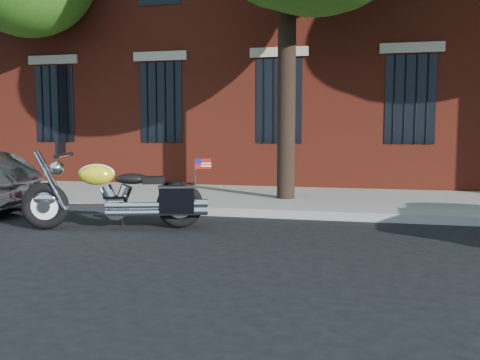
# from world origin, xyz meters

# --- Properties ---
(ground) EXTENTS (120.00, 120.00, 0.00)m
(ground) POSITION_xyz_m (0.00, 0.00, 0.00)
(ground) COLOR black
(ground) RESTS_ON ground
(curb) EXTENTS (40.00, 0.16, 0.15)m
(curb) POSITION_xyz_m (0.00, 1.38, 0.07)
(curb) COLOR gray
(curb) RESTS_ON ground
(sidewalk) EXTENTS (40.00, 3.60, 0.15)m
(sidewalk) POSITION_xyz_m (0.00, 3.26, 0.07)
(sidewalk) COLOR gray
(sidewalk) RESTS_ON ground
(motorcycle) EXTENTS (2.88, 1.33, 1.46)m
(motorcycle) POSITION_xyz_m (-1.56, -0.20, 0.49)
(motorcycle) COLOR black
(motorcycle) RESTS_ON ground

